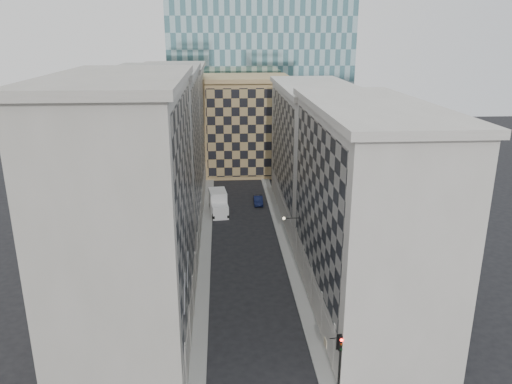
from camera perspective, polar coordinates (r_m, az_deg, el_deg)
name	(u,v)px	position (r m, az deg, el deg)	size (l,w,h in m)	color
sidewalk_west	(205,248)	(65.68, -5.80, -6.35)	(1.50, 100.00, 0.15)	gray
sidewalk_east	(285,245)	(66.13, 3.38, -6.11)	(1.50, 100.00, 0.15)	gray
bldg_left_a	(130,215)	(44.33, -14.23, -2.61)	(10.80, 22.80, 23.70)	#A29E91
bldg_left_b	(159,159)	(65.30, -10.99, 3.72)	(10.80, 22.80, 22.70)	gray
bldg_left_c	(174,131)	(86.78, -9.32, 6.95)	(10.80, 22.80, 21.70)	#A29E91
bldg_right_a	(364,210)	(49.79, 12.23, -2.02)	(10.80, 26.80, 20.70)	#BAB4AA
bldg_right_b	(314,152)	(75.16, 6.65, 4.62)	(10.80, 28.80, 19.70)	#BAB4AA
tan_block	(246,124)	(99.46, -1.16, 7.74)	(16.80, 14.80, 18.80)	tan
church_tower	(233,31)	(111.93, -2.68, 17.87)	(7.20, 7.20, 51.50)	#2A2521
flagpoles_left	(186,281)	(40.69, -7.99, -10.02)	(0.10, 6.33, 2.33)	gray
bracket_lamp	(285,218)	(58.19, 3.38, -3.02)	(1.98, 0.36, 0.36)	black
traffic_light	(340,351)	(40.61, 9.61, -17.46)	(0.61, 0.51, 4.81)	black
box_truck	(218,204)	(77.49, -4.32, -1.34)	(3.18, 6.44, 3.41)	silver
dark_car	(258,200)	(81.32, 0.25, -0.95)	(1.45, 4.15, 1.37)	black
shop_sign	(326,342)	(40.93, 8.03, -16.65)	(1.14, 0.68, 0.76)	black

